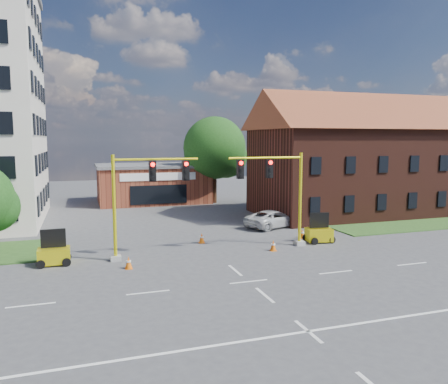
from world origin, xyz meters
The scene contains 15 objects.
ground centered at (0.00, 0.00, 0.00)m, with size 120.00×120.00×0.00m, color #464648.
grass_verge_ne centered at (18.00, 9.00, 0.04)m, with size 14.00×4.00×0.08m, color #2A4D1C.
lane_markings centered at (0.00, -3.00, 0.01)m, with size 60.00×36.00×0.01m, color white, non-canonical shape.
brick_shop centered at (0.00, 29.98, 2.16)m, with size 12.40×8.40×4.30m.
townhouse_row centered at (18.00, 16.00, 5.93)m, with size 21.00×11.00×11.50m.
tree_large centered at (6.85, 27.08, 5.90)m, with size 7.30×6.95×9.64m.
signal_mast_west centered at (-4.36, 6.00, 3.92)m, with size 5.30×0.60×6.20m.
signal_mast_east centered at (4.36, 6.00, 3.92)m, with size 5.30×0.60×6.20m.
trailer_west centered at (-9.37, 6.23, 0.61)m, with size 1.74×1.17×1.96m.
trailer_east centered at (7.72, 6.41, 0.61)m, with size 1.91×1.45×1.97m.
cone_a centered at (-5.45, 4.11, 0.34)m, with size 0.40×0.40×0.70m.
cone_b centered at (-0.04, 8.69, 0.34)m, with size 0.40×0.40×0.70m.
cone_c centered at (3.72, 5.21, 0.34)m, with size 0.40×0.40×0.70m.
cone_d centered at (7.20, 7.83, 0.34)m, with size 0.40×0.40×0.70m.
pickup_white centered at (6.94, 12.18, 0.69)m, with size 2.30×5.00×1.39m, color silver.
Camera 1 is at (-7.76, -19.63, 7.01)m, focal length 35.00 mm.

